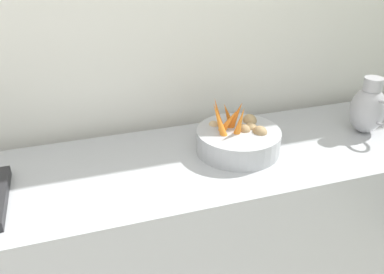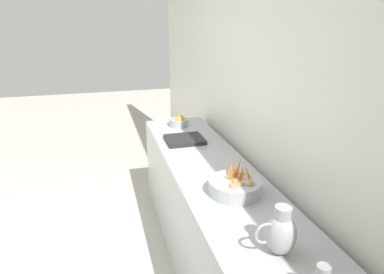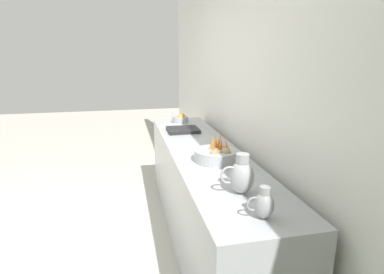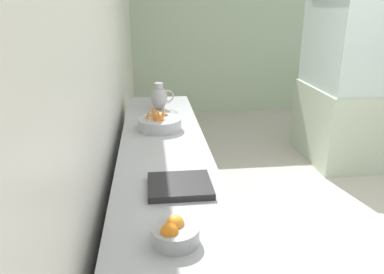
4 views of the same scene
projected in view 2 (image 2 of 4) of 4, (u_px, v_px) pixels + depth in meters
tile_wall_left at (316, 108)px, 1.94m from camera, size 0.10×7.69×3.00m
prep_counter at (214, 226)px, 2.64m from camera, size 0.62×2.87×0.91m
vegetable_colander at (235, 186)px, 2.18m from camera, size 0.34×0.34×0.22m
orange_bowl at (179, 122)px, 3.54m from camera, size 0.20×0.20×0.11m
metal_pitcher_tall at (281, 233)px, 1.61m from camera, size 0.21×0.15×0.25m
counter_sink_basin at (185, 140)px, 3.11m from camera, size 0.34×0.30×0.04m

